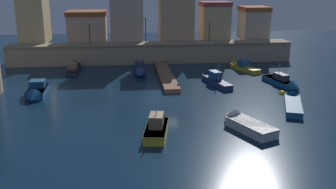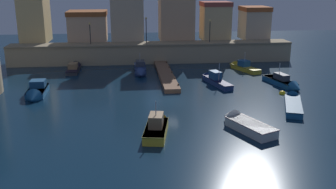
# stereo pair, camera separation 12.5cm
# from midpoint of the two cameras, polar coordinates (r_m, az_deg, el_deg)

# --- Properties ---
(ground_plane) EXTENTS (109.42, 109.42, 0.00)m
(ground_plane) POSITION_cam_midpoint_polar(r_m,az_deg,el_deg) (40.53, -0.17, -0.91)
(ground_plane) COLOR #0C2338
(quay_wall) EXTENTS (42.58, 3.56, 2.99)m
(quay_wall) POSITION_cam_midpoint_polar(r_m,az_deg,el_deg) (59.42, -2.23, 6.20)
(quay_wall) COLOR tan
(quay_wall) RESTS_ON ground
(old_town_backdrop) EXTENTS (39.30, 6.11, 9.43)m
(old_town_backdrop) POSITION_cam_midpoint_polar(r_m,az_deg,el_deg) (62.71, -4.04, 11.38)
(old_town_backdrop) COLOR #D7B778
(old_town_backdrop) RESTS_ON ground
(pier_dock) EXTENTS (1.83, 15.69, 0.70)m
(pier_dock) POSITION_cam_midpoint_polar(r_m,az_deg,el_deg) (50.53, -0.27, 2.92)
(pier_dock) COLOR brown
(pier_dock) RESTS_ON ground
(quay_lamp_0) EXTENTS (0.32, 0.32, 3.15)m
(quay_lamp_0) POSITION_cam_midpoint_polar(r_m,az_deg,el_deg) (58.96, -11.38, 9.36)
(quay_lamp_0) COLOR black
(quay_lamp_0) RESTS_ON quay_wall
(quay_lamp_1) EXTENTS (0.32, 0.32, 3.85)m
(quay_lamp_1) POSITION_cam_midpoint_polar(r_m,az_deg,el_deg) (58.78, -3.18, 10.03)
(quay_lamp_1) COLOR black
(quay_lamp_1) RESTS_ON quay_wall
(quay_lamp_2) EXTENTS (0.32, 0.32, 3.42)m
(quay_lamp_2) POSITION_cam_midpoint_polar(r_m,az_deg,el_deg) (60.12, 6.26, 9.86)
(quay_lamp_2) COLOR black
(quay_lamp_2) RESTS_ON quay_wall
(moored_boat_0) EXTENTS (1.62, 6.48, 2.92)m
(moored_boat_0) POSITION_cam_midpoint_polar(r_m,az_deg,el_deg) (52.51, -4.04, 3.71)
(moored_boat_0) COLOR navy
(moored_boat_0) RESTS_ON ground
(moored_boat_1) EXTENTS (3.55, 6.48, 2.88)m
(moored_boat_1) POSITION_cam_midpoint_polar(r_m,az_deg,el_deg) (55.62, 10.84, 4.07)
(moored_boat_1) COLOR gold
(moored_boat_1) RESTS_ON ground
(moored_boat_2) EXTENTS (2.04, 5.78, 2.01)m
(moored_boat_2) POSITION_cam_midpoint_polar(r_m,az_deg,el_deg) (44.25, -18.77, 0.33)
(moored_boat_2) COLOR #195689
(moored_boat_2) RESTS_ON ground
(moored_boat_3) EXTENTS (4.00, 6.13, 1.74)m
(moored_boat_3) POSITION_cam_midpoint_polar(r_m,az_deg,el_deg) (33.65, 11.07, -4.20)
(moored_boat_3) COLOR silver
(moored_boat_3) RESTS_ON ground
(moored_boat_4) EXTENTS (3.03, 6.76, 3.01)m
(moored_boat_4) POSITION_cam_midpoint_polar(r_m,az_deg,el_deg) (47.99, 16.90, 1.66)
(moored_boat_4) COLOR #195689
(moored_boat_4) RESTS_ON ground
(moored_boat_5) EXTENTS (2.67, 6.01, 3.32)m
(moored_boat_5) POSITION_cam_midpoint_polar(r_m,az_deg,el_deg) (32.26, -1.52, -4.57)
(moored_boat_5) COLOR gold
(moored_boat_5) RESTS_ON ground
(moored_boat_6) EXTENTS (4.05, 7.41, 1.42)m
(moored_boat_6) POSITION_cam_midpoint_polar(r_m,az_deg,el_deg) (40.81, 18.01, -1.14)
(moored_boat_6) COLOR #195689
(moored_boat_6) RESTS_ON ground
(moored_boat_7) EXTENTS (1.55, 6.68, 1.68)m
(moored_boat_7) POSITION_cam_midpoint_polar(r_m,az_deg,el_deg) (55.93, -13.55, 3.92)
(moored_boat_7) COLOR #333338
(moored_boat_7) RESTS_ON ground
(moored_boat_8) EXTENTS (2.88, 7.34, 2.98)m
(moored_boat_8) POSITION_cam_midpoint_polar(r_m,az_deg,el_deg) (47.65, 6.87, 2.24)
(moored_boat_8) COLOR navy
(moored_boat_8) RESTS_ON ground
(mooring_buoy_0) EXTENTS (0.75, 0.75, 0.75)m
(mooring_buoy_0) POSITION_cam_midpoint_polar(r_m,az_deg,el_deg) (44.73, 16.57, 0.07)
(mooring_buoy_0) COLOR yellow
(mooring_buoy_0) RESTS_ON ground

